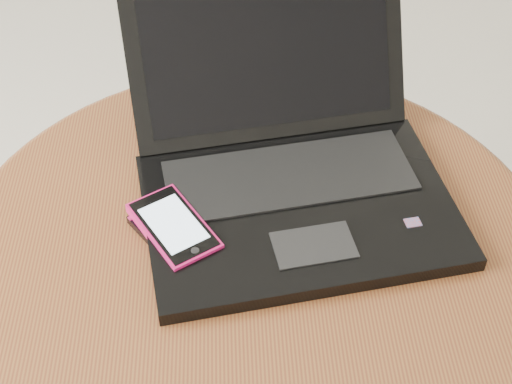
{
  "coord_description": "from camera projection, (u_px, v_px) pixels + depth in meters",
  "views": [
    {
      "loc": [
        -0.1,
        -0.64,
        1.17
      ],
      "look_at": [
        -0.08,
        -0.07,
        0.61
      ],
      "focal_mm": 51.99,
      "sensor_mm": 36.0,
      "label": 1
    }
  ],
  "objects": [
    {
      "name": "table",
      "position": [
        254.0,
        308.0,
        0.91
      ],
      "size": [
        0.7,
        0.7,
        0.55
      ],
      "color": "brown",
      "rests_on": "ground"
    },
    {
      "name": "phone_pink",
      "position": [
        174.0,
        227.0,
        0.82
      ],
      "size": [
        0.11,
        0.13,
        0.01
      ],
      "color": "#DA1665",
      "rests_on": "phone_black"
    },
    {
      "name": "laptop",
      "position": [
        289.0,
        162.0,
        0.86
      ],
      "size": [
        0.4,
        0.4,
        0.21
      ],
      "color": "black",
      "rests_on": "table"
    },
    {
      "name": "phone_black",
      "position": [
        176.0,
        236.0,
        0.83
      ],
      "size": [
        0.11,
        0.13,
        0.01
      ],
      "color": "black",
      "rests_on": "table"
    }
  ]
}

